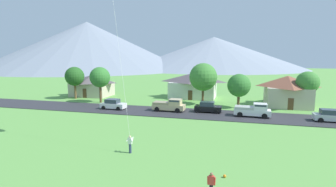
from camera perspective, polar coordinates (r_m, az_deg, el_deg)
The scene contains 18 objects.
road_strip at distance 41.55m, azimuth 3.83°, elevation -4.26°, with size 160.00×7.47×0.08m, color #2D2D33.
mountain_far_east_ridge at distance 183.52m, azimuth -17.10°, elevation 9.89°, with size 131.47×131.47×30.93m, color gray.
mountain_far_west_ridge at distance 186.59m, azimuth 9.91°, elevation 8.69°, with size 122.42×122.42×21.80m, color gray.
house_leftmost at distance 56.65m, azimuth 5.45°, elevation 1.85°, with size 10.28×7.16×5.31m.
house_left_center at distance 61.45m, azimuth -16.21°, elevation 1.75°, with size 8.94×6.51×4.69m.
house_right_center at distance 51.86m, azimuth 24.50°, elevation 0.63°, with size 7.86×8.43×5.45m.
tree_near_left at distance 49.92m, azimuth 28.07°, elevation 2.09°, with size 3.75×3.75×6.42m.
tree_left_of_center at distance 48.61m, azimuth 7.65°, elevation 3.56°, with size 5.11×5.11×7.69m.
tree_center at distance 52.08m, azimuth -14.58°, elevation 3.41°, with size 3.91×3.91×6.87m.
tree_right_of_center at distance 46.74m, azimuth 15.18°, elevation 1.69°, with size 3.96×3.96×5.92m.
tree_near_right at distance 58.30m, azimuth -19.64°, elevation 3.51°, with size 3.97×3.97×6.72m.
parked_car_black_west_end at distance 42.22m, azimuth 8.66°, elevation -2.99°, with size 4.22×2.11×1.68m.
parked_car_silver_mid_west at distance 42.18m, azimuth 31.77°, elevation -4.16°, with size 4.24×2.16×1.68m.
parked_car_white_mid_east at distance 45.25m, azimuth -11.84°, elevation -2.32°, with size 4.24×2.15×1.68m.
pickup_truck_white_west_side at distance 40.78m, azimuth 18.04°, elevation -3.43°, with size 5.28×2.50×1.99m.
pickup_truck_sand_east_side at distance 42.61m, azimuth 0.36°, elevation -2.53°, with size 5.23×2.38×1.99m.
watcher_person at distance 17.90m, azimuth 9.39°, elevation -18.92°, with size 0.56×0.24×1.68m.
soccer_ball at distance 20.90m, azimuth 12.21°, elevation -17.14°, with size 0.24×0.24×0.24m, color orange.
Camera 1 is at (7.78, -8.78, 9.01)m, focal length 28.04 mm.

